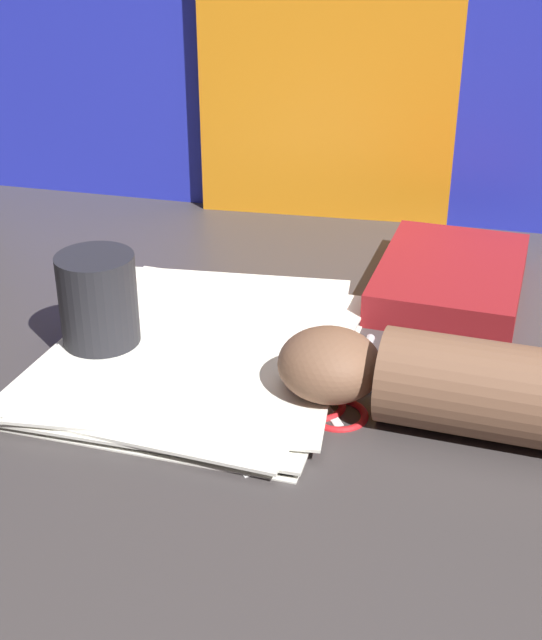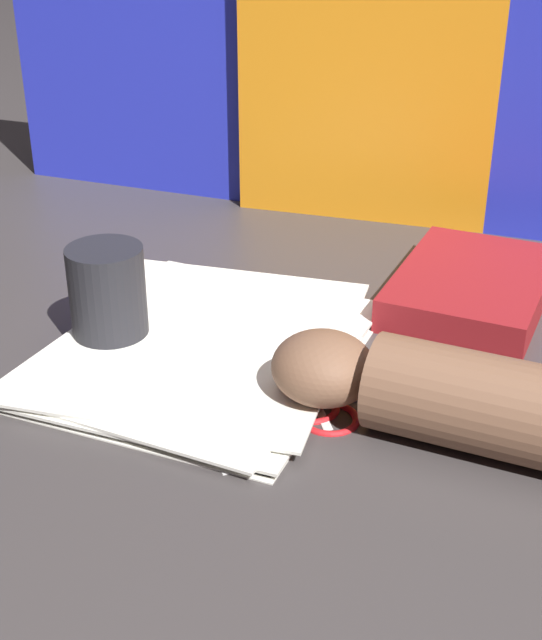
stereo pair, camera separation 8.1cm
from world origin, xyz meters
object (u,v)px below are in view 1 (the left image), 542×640
object	(u,v)px
paper_stack	(201,352)
book_closed	(450,278)
hand_forearm	(459,385)
scissors	(345,394)
mug	(99,306)

from	to	relation	value
paper_stack	book_closed	size ratio (longest dim) A/B	1.52
book_closed	hand_forearm	distance (m)	0.27
book_closed	scissors	world-z (taller)	book_closed
scissors	mug	xyz separation A→B (m)	(-0.24, 0.02, 0.05)
paper_stack	hand_forearm	distance (m)	0.26
paper_stack	hand_forearm	size ratio (longest dim) A/B	1.17
hand_forearm	mug	size ratio (longest dim) A/B	2.92
paper_stack	mug	bearing A→B (deg)	-171.86
paper_stack	book_closed	bearing A→B (deg)	41.98
paper_stack	scissors	distance (m)	0.15
scissors	book_closed	bearing A→B (deg)	71.93
mug	hand_forearm	bearing A→B (deg)	-7.97
hand_forearm	mug	world-z (taller)	mug
book_closed	scissors	size ratio (longest dim) A/B	1.33
scissors	hand_forearm	bearing A→B (deg)	-13.09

